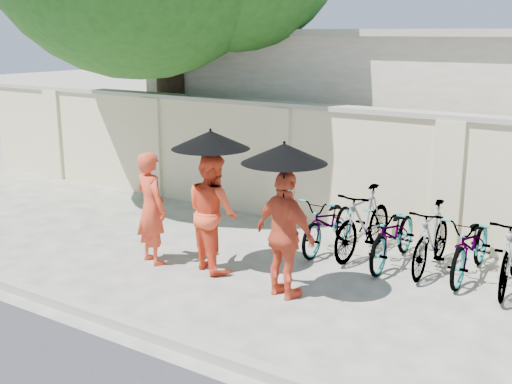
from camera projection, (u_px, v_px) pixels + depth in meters
The scene contains 15 objects.
ground at pixel (222, 284), 8.57m from camera, with size 80.00×80.00×0.00m, color beige.
kerb at pixel (132, 327), 7.19m from camera, with size 40.00×0.16×0.12m, color #9B9A89.
compound_wall at pixel (389, 176), 10.37m from camera, with size 20.00×0.30×2.00m, color beige.
building_behind at pixel (511, 118), 12.76m from camera, with size 14.00×6.00×3.20m, color silver.
monk_left at pixel (151, 208), 9.18m from camera, with size 0.60×0.39×1.64m, color #E04324.
monk_center at pixel (212, 212), 8.93m from camera, with size 0.81×0.63×1.67m, color #FF5128.
parasol_center at pixel (211, 140), 8.58m from camera, with size 1.07×1.07×1.05m.
monk_right at pixel (285, 235), 7.97m from camera, with size 0.96×0.40×1.64m, color #D74F2D.
parasol_right at pixel (284, 153), 7.64m from camera, with size 1.05×1.05×1.06m.
bike_0 at pixel (329, 222), 9.83m from camera, with size 0.57×1.64×0.86m, color #A5A5A5.
bike_1 at pixel (363, 222), 9.57m from camera, with size 0.49×1.73×1.04m, color #A5A5A5.
bike_2 at pixel (394, 234), 9.20m from camera, with size 0.60×1.71×0.90m, color #A5A5A5.
bike_3 at pixel (431, 238), 8.93m from camera, with size 0.46×1.61×0.97m, color #A5A5A5.
bike_4 at pixel (472, 245), 8.71m from camera, with size 0.60×1.73×0.91m, color #A5A5A5.
bike_5 at pixel (511, 251), 8.29m from camera, with size 0.48×1.72×1.03m, color #A5A5A5.
Camera 1 is at (4.82, -6.42, 3.28)m, focal length 45.00 mm.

